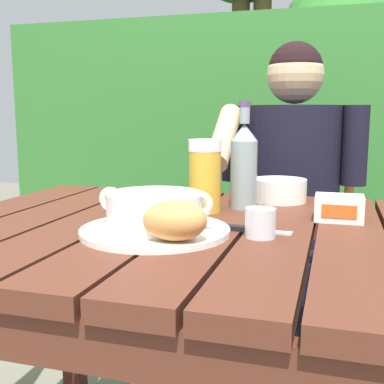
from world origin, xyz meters
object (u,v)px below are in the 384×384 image
at_px(serving_plate, 155,231).
at_px(water_glass_small, 260,223).
at_px(bread_roll, 175,220).
at_px(chair_near_diner, 293,253).
at_px(person_eating, 289,196).
at_px(diner_bowl, 279,190).
at_px(butter_tub, 339,208).
at_px(table_knife, 247,229).
at_px(soup_bowl, 155,209).
at_px(beer_glass, 205,176).
at_px(beer_bottle, 244,164).

height_order(serving_plate, water_glass_small, water_glass_small).
bearing_deg(bread_roll, chair_near_diner, 83.18).
xyz_separation_m(person_eating, diner_bowl, (0.00, -0.34, 0.07)).
bearing_deg(water_glass_small, butter_tub, 53.39).
height_order(chair_near_diner, diner_bowl, chair_near_diner).
xyz_separation_m(bread_roll, table_knife, (0.10, 0.15, -0.04)).
bearing_deg(soup_bowl, table_knife, 22.36).
xyz_separation_m(butter_tub, diner_bowl, (-0.15, 0.20, 0.00)).
relative_size(bread_roll, beer_glass, 0.69).
bearing_deg(beer_glass, diner_bowl, 50.38).
bearing_deg(chair_near_diner, butter_tub, -78.31).
bearing_deg(water_glass_small, serving_plate, -171.19).
bearing_deg(person_eating, soup_bowl, -103.92).
relative_size(person_eating, serving_plate, 4.19).
bearing_deg(butter_tub, serving_plate, -146.95).
distance_m(soup_bowl, beer_glass, 0.25).
height_order(serving_plate, butter_tub, butter_tub).
distance_m(person_eating, butter_tub, 0.57).
relative_size(chair_near_diner, soup_bowl, 4.03).
bearing_deg(diner_bowl, chair_near_diner, 90.00).
bearing_deg(person_eating, serving_plate, -103.92).
bearing_deg(butter_tub, table_knife, -138.53).
xyz_separation_m(beer_glass, table_knife, (0.13, -0.17, -0.08)).
height_order(person_eating, soup_bowl, person_eating).
relative_size(table_knife, diner_bowl, 1.03).
bearing_deg(beer_glass, water_glass_small, -51.41).
xyz_separation_m(chair_near_diner, table_knife, (-0.02, -0.90, 0.30)).
bearing_deg(butter_tub, bread_roll, -132.43).
bearing_deg(water_glass_small, beer_bottle, 107.04).
relative_size(bread_roll, table_knife, 0.81).
distance_m(person_eating, table_knife, 0.70).
height_order(person_eating, diner_bowl, person_eating).
height_order(person_eating, beer_glass, person_eating).
distance_m(serving_plate, butter_tub, 0.42).
distance_m(serving_plate, soup_bowl, 0.04).
bearing_deg(diner_bowl, serving_plate, -114.32).
height_order(person_eating, beer_bottle, person_eating).
relative_size(chair_near_diner, bread_roll, 8.00).
xyz_separation_m(chair_near_diner, water_glass_small, (0.01, -0.94, 0.33)).
bearing_deg(chair_near_diner, person_eating, -90.81).
xyz_separation_m(bread_roll, beer_bottle, (0.05, 0.39, 0.06)).
height_order(soup_bowl, beer_bottle, beer_bottle).
height_order(beer_bottle, diner_bowl, beer_bottle).
bearing_deg(chair_near_diner, beer_bottle, -96.46).
bearing_deg(bread_roll, person_eating, 81.78).
distance_m(beer_glass, water_glass_small, 0.27).
relative_size(soup_bowl, table_knife, 1.60).
bearing_deg(butter_tub, beer_glass, 177.57).
relative_size(soup_bowl, water_glass_small, 4.02).
bearing_deg(soup_bowl, beer_glass, 81.21).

